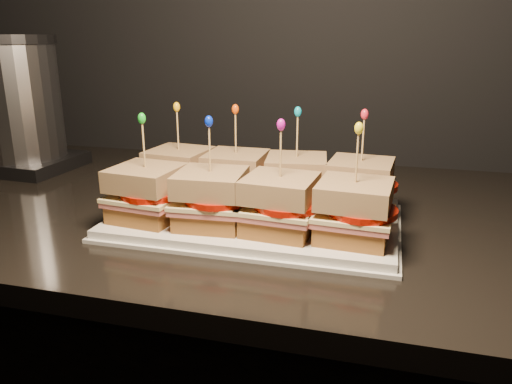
# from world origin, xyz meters

# --- Properties ---
(granite_slab) EXTENTS (2.61, 0.74, 0.03)m
(granite_slab) POSITION_xyz_m (-0.00, 1.64, 0.91)
(granite_slab) COLOR black
(granite_slab) RESTS_ON cabinet
(platter) EXTENTS (0.44, 0.27, 0.02)m
(platter) POSITION_xyz_m (-0.01, 1.55, 0.94)
(platter) COLOR white
(platter) RESTS_ON granite_slab
(platter_rim) EXTENTS (0.46, 0.29, 0.01)m
(platter_rim) POSITION_xyz_m (-0.01, 1.55, 0.93)
(platter_rim) COLOR white
(platter_rim) RESTS_ON granite_slab
(sandwich_0_bread_bot) EXTENTS (0.11, 0.11, 0.03)m
(sandwich_0_bread_bot) POSITION_xyz_m (-0.17, 1.61, 0.96)
(sandwich_0_bread_bot) COLOR brown
(sandwich_0_bread_bot) RESTS_ON platter
(sandwich_0_ham) EXTENTS (0.12, 0.11, 0.01)m
(sandwich_0_ham) POSITION_xyz_m (-0.17, 1.61, 0.98)
(sandwich_0_ham) COLOR #C75F55
(sandwich_0_ham) RESTS_ON sandwich_0_bread_bot
(sandwich_0_cheese) EXTENTS (0.12, 0.12, 0.01)m
(sandwich_0_cheese) POSITION_xyz_m (-0.17, 1.61, 0.98)
(sandwich_0_cheese) COLOR #F8E49E
(sandwich_0_cheese) RESTS_ON sandwich_0_ham
(sandwich_0_tomato) EXTENTS (0.10, 0.10, 0.01)m
(sandwich_0_tomato) POSITION_xyz_m (-0.16, 1.60, 0.99)
(sandwich_0_tomato) COLOR #AC1304
(sandwich_0_tomato) RESTS_ON sandwich_0_cheese
(sandwich_0_bread_top) EXTENTS (0.11, 0.11, 0.03)m
(sandwich_0_bread_top) POSITION_xyz_m (-0.17, 1.61, 1.01)
(sandwich_0_bread_top) COLOR #52280D
(sandwich_0_bread_top) RESTS_ON sandwich_0_tomato
(sandwich_0_pick) EXTENTS (0.00, 0.00, 0.09)m
(sandwich_0_pick) POSITION_xyz_m (-0.17, 1.61, 1.06)
(sandwich_0_pick) COLOR tan
(sandwich_0_pick) RESTS_ON sandwich_0_bread_top
(sandwich_0_frill) EXTENTS (0.01, 0.01, 0.02)m
(sandwich_0_frill) POSITION_xyz_m (-0.17, 1.61, 1.10)
(sandwich_0_frill) COLOR #F5B30F
(sandwich_0_frill) RESTS_ON sandwich_0_pick
(sandwich_1_bread_bot) EXTENTS (0.10, 0.10, 0.03)m
(sandwich_1_bread_bot) POSITION_xyz_m (-0.07, 1.61, 0.96)
(sandwich_1_bread_bot) COLOR brown
(sandwich_1_bread_bot) RESTS_ON platter
(sandwich_1_ham) EXTENTS (0.11, 0.10, 0.01)m
(sandwich_1_ham) POSITION_xyz_m (-0.07, 1.61, 0.98)
(sandwich_1_ham) COLOR #C75F55
(sandwich_1_ham) RESTS_ON sandwich_1_bread_bot
(sandwich_1_cheese) EXTENTS (0.11, 0.10, 0.01)m
(sandwich_1_cheese) POSITION_xyz_m (-0.07, 1.61, 0.98)
(sandwich_1_cheese) COLOR #F8E49E
(sandwich_1_cheese) RESTS_ON sandwich_1_ham
(sandwich_1_tomato) EXTENTS (0.10, 0.10, 0.01)m
(sandwich_1_tomato) POSITION_xyz_m (-0.05, 1.60, 0.99)
(sandwich_1_tomato) COLOR #AC1304
(sandwich_1_tomato) RESTS_ON sandwich_1_cheese
(sandwich_1_bread_top) EXTENTS (0.10, 0.10, 0.03)m
(sandwich_1_bread_top) POSITION_xyz_m (-0.07, 1.61, 1.01)
(sandwich_1_bread_top) COLOR #52280D
(sandwich_1_bread_top) RESTS_ON sandwich_1_tomato
(sandwich_1_pick) EXTENTS (0.00, 0.00, 0.09)m
(sandwich_1_pick) POSITION_xyz_m (-0.07, 1.61, 1.06)
(sandwich_1_pick) COLOR tan
(sandwich_1_pick) RESTS_ON sandwich_1_bread_top
(sandwich_1_frill) EXTENTS (0.01, 0.01, 0.02)m
(sandwich_1_frill) POSITION_xyz_m (-0.07, 1.61, 1.10)
(sandwich_1_frill) COLOR #E94906
(sandwich_1_frill) RESTS_ON sandwich_1_pick
(sandwich_2_bread_bot) EXTENTS (0.11, 0.11, 0.03)m
(sandwich_2_bread_bot) POSITION_xyz_m (0.04, 1.61, 0.96)
(sandwich_2_bread_bot) COLOR brown
(sandwich_2_bread_bot) RESTS_ON platter
(sandwich_2_ham) EXTENTS (0.12, 0.12, 0.01)m
(sandwich_2_ham) POSITION_xyz_m (0.04, 1.61, 0.98)
(sandwich_2_ham) COLOR #C75F55
(sandwich_2_ham) RESTS_ON sandwich_2_bread_bot
(sandwich_2_cheese) EXTENTS (0.12, 0.12, 0.01)m
(sandwich_2_cheese) POSITION_xyz_m (0.04, 1.61, 0.98)
(sandwich_2_cheese) COLOR #F8E49E
(sandwich_2_cheese) RESTS_ON sandwich_2_ham
(sandwich_2_tomato) EXTENTS (0.10, 0.10, 0.01)m
(sandwich_2_tomato) POSITION_xyz_m (0.05, 1.60, 0.99)
(sandwich_2_tomato) COLOR #AC1304
(sandwich_2_tomato) RESTS_ON sandwich_2_cheese
(sandwich_2_bread_top) EXTENTS (0.11, 0.11, 0.03)m
(sandwich_2_bread_top) POSITION_xyz_m (0.04, 1.61, 1.01)
(sandwich_2_bread_top) COLOR #52280D
(sandwich_2_bread_top) RESTS_ON sandwich_2_tomato
(sandwich_2_pick) EXTENTS (0.00, 0.00, 0.09)m
(sandwich_2_pick) POSITION_xyz_m (0.04, 1.61, 1.06)
(sandwich_2_pick) COLOR tan
(sandwich_2_pick) RESTS_ON sandwich_2_bread_top
(sandwich_2_frill) EXTENTS (0.01, 0.01, 0.02)m
(sandwich_2_frill) POSITION_xyz_m (0.04, 1.61, 1.10)
(sandwich_2_frill) COLOR #0996B3
(sandwich_2_frill) RESTS_ON sandwich_2_pick
(sandwich_3_bread_bot) EXTENTS (0.10, 0.10, 0.03)m
(sandwich_3_bread_bot) POSITION_xyz_m (0.15, 1.61, 0.96)
(sandwich_3_bread_bot) COLOR brown
(sandwich_3_bread_bot) RESTS_ON platter
(sandwich_3_ham) EXTENTS (0.11, 0.11, 0.01)m
(sandwich_3_ham) POSITION_xyz_m (0.15, 1.61, 0.98)
(sandwich_3_ham) COLOR #C75F55
(sandwich_3_ham) RESTS_ON sandwich_3_bread_bot
(sandwich_3_cheese) EXTENTS (0.12, 0.11, 0.01)m
(sandwich_3_cheese) POSITION_xyz_m (0.15, 1.61, 0.98)
(sandwich_3_cheese) COLOR #F8E49E
(sandwich_3_cheese) RESTS_ON sandwich_3_ham
(sandwich_3_tomato) EXTENTS (0.10, 0.10, 0.01)m
(sandwich_3_tomato) POSITION_xyz_m (0.16, 1.60, 0.99)
(sandwich_3_tomato) COLOR #AC1304
(sandwich_3_tomato) RESTS_ON sandwich_3_cheese
(sandwich_3_bread_top) EXTENTS (0.11, 0.11, 0.03)m
(sandwich_3_bread_top) POSITION_xyz_m (0.15, 1.61, 1.01)
(sandwich_3_bread_top) COLOR #52280D
(sandwich_3_bread_top) RESTS_ON sandwich_3_tomato
(sandwich_3_pick) EXTENTS (0.00, 0.00, 0.09)m
(sandwich_3_pick) POSITION_xyz_m (0.15, 1.61, 1.06)
(sandwich_3_pick) COLOR tan
(sandwich_3_pick) RESTS_ON sandwich_3_bread_top
(sandwich_3_frill) EXTENTS (0.01, 0.01, 0.02)m
(sandwich_3_frill) POSITION_xyz_m (0.15, 1.61, 1.10)
(sandwich_3_frill) COLOR red
(sandwich_3_frill) RESTS_ON sandwich_3_pick
(sandwich_4_bread_bot) EXTENTS (0.11, 0.11, 0.03)m
(sandwich_4_bread_bot) POSITION_xyz_m (-0.17, 1.48, 0.96)
(sandwich_4_bread_bot) COLOR brown
(sandwich_4_bread_bot) RESTS_ON platter
(sandwich_4_ham) EXTENTS (0.12, 0.11, 0.01)m
(sandwich_4_ham) POSITION_xyz_m (-0.17, 1.48, 0.98)
(sandwich_4_ham) COLOR #C75F55
(sandwich_4_ham) RESTS_ON sandwich_4_bread_bot
(sandwich_4_cheese) EXTENTS (0.12, 0.12, 0.01)m
(sandwich_4_cheese) POSITION_xyz_m (-0.17, 1.48, 0.98)
(sandwich_4_cheese) COLOR #F8E49E
(sandwich_4_cheese) RESTS_ON sandwich_4_ham
(sandwich_4_tomato) EXTENTS (0.10, 0.10, 0.01)m
(sandwich_4_tomato) POSITION_xyz_m (-0.16, 1.48, 0.99)
(sandwich_4_tomato) COLOR #AC1304
(sandwich_4_tomato) RESTS_ON sandwich_4_cheese
(sandwich_4_bread_top) EXTENTS (0.11, 0.11, 0.03)m
(sandwich_4_bread_top) POSITION_xyz_m (-0.17, 1.48, 1.01)
(sandwich_4_bread_top) COLOR #52280D
(sandwich_4_bread_top) RESTS_ON sandwich_4_tomato
(sandwich_4_pick) EXTENTS (0.00, 0.00, 0.09)m
(sandwich_4_pick) POSITION_xyz_m (-0.17, 1.48, 1.06)
(sandwich_4_pick) COLOR tan
(sandwich_4_pick) RESTS_ON sandwich_4_bread_top
(sandwich_4_frill) EXTENTS (0.01, 0.01, 0.02)m
(sandwich_4_frill) POSITION_xyz_m (-0.17, 1.48, 1.10)
(sandwich_4_frill) COLOR green
(sandwich_4_frill) RESTS_ON sandwich_4_pick
(sandwich_5_bread_bot) EXTENTS (0.10, 0.10, 0.03)m
(sandwich_5_bread_bot) POSITION_xyz_m (-0.07, 1.48, 0.96)
(sandwich_5_bread_bot) COLOR brown
(sandwich_5_bread_bot) RESTS_ON platter
(sandwich_5_ham) EXTENTS (0.11, 0.11, 0.01)m
(sandwich_5_ham) POSITION_xyz_m (-0.07, 1.48, 0.98)
(sandwich_5_ham) COLOR #C75F55
(sandwich_5_ham) RESTS_ON sandwich_5_bread_bot
(sandwich_5_cheese) EXTENTS (0.11, 0.11, 0.01)m
(sandwich_5_cheese) POSITION_xyz_m (-0.07, 1.48, 0.98)
(sandwich_5_cheese) COLOR #F8E49E
(sandwich_5_cheese) RESTS_ON sandwich_5_ham
(sandwich_5_tomato) EXTENTS (0.10, 0.10, 0.01)m
(sandwich_5_tomato) POSITION_xyz_m (-0.05, 1.48, 0.99)
(sandwich_5_tomato) COLOR #AC1304
(sandwich_5_tomato) RESTS_ON sandwich_5_cheese
(sandwich_5_bread_top) EXTENTS (0.10, 0.10, 0.03)m
(sandwich_5_bread_top) POSITION_xyz_m (-0.07, 1.48, 1.01)
(sandwich_5_bread_top) COLOR #52280D
(sandwich_5_bread_top) RESTS_ON sandwich_5_tomato
(sandwich_5_pick) EXTENTS (0.00, 0.00, 0.09)m
(sandwich_5_pick) POSITION_xyz_m (-0.07, 1.48, 1.06)
(sandwich_5_pick) COLOR tan
(sandwich_5_pick) RESTS_ON sandwich_5_bread_top
(sandwich_5_frill) EXTENTS (0.01, 0.01, 0.02)m
(sandwich_5_frill) POSITION_xyz_m (-0.07, 1.48, 1.10)
(sandwich_5_frill) COLOR #0624CD
(sandwich_5_frill) RESTS_ON sandwich_5_pick
(sandwich_6_bread_bot) EXTENTS (0.10, 0.10, 0.03)m
(sandwich_6_bread_bot) POSITION_xyz_m (0.04, 1.48, 0.96)
(sandwich_6_bread_bot) COLOR brown
(sandwich_6_bread_bot) RESTS_ON platter
(sandwich_6_ham) EXTENTS (0.11, 0.11, 0.01)m
(sandwich_6_ham) POSITION_xyz_m (0.04, 1.48, 0.98)
(sandwich_6_ham) COLOR #C75F55
(sandwich_6_ham) RESTS_ON sandwich_6_bread_bot
(sandwich_6_cheese) EXTENTS (0.12, 0.11, 0.01)m
(sandwich_6_cheese) POSITION_xyz_m (0.04, 1.48, 0.98)
(sandwich_6_cheese) COLOR #F8E49E
(sandwich_6_cheese) RESTS_ON sandwich_6_ham
(sandwich_6_tomato) EXTENTS (0.10, 0.10, 0.01)m
(sandwich_6_tomato) POSITION_xyz_m (0.05, 1.48, 0.99)
(sandwich_6_tomato) COLOR #AC1304
(sandwich_6_tomato) RESTS_ON sandwich_6_cheese
(sandwich_6_bread_top) EXTENTS (0.11, 0.11, 0.03)m
(sandwich_6_bread_top) POSITION_xyz_m (0.04, 1.48, 1.01)
(sandwich_6_bread_top) COLOR #52280D
(sandwich_6_bread_top) RESTS_ON sandwich_6_tomato
(sandwich_6_pick) EXTENTS (0.00, 0.00, 0.09)m
(sandwich_6_pick) POSITION_xyz_m (0.04, 1.48, 1.06)
(sandwich_6_pick) COLOR tan
(sandwich_6_pick) RESTS_ON sandwich_6_bread_top
(sandwich_6_frill) EXTENTS (0.01, 0.01, 0.02)m
(sandwich_6_frill) POSITION_xyz_m (0.04, 1.48, 1.10)
(sandwich_6_frill) COLOR #C011A1
(sandwich_6_frill) RESTS_ON sandwich_6_pick
(sandwich_7_bread_bot) EXTENTS (0.10, 0.10, 0.03)m
(sandwich_7_bread_bot) POSITION_xyz_m (0.15, 1.48, 0.96)
(sandwich_7_bread_bot) COLOR brown
(sandwich_7_bread_bot) RESTS_ON platter
(sandwich_7_ham) EXTENTS (0.11, 0.11, 0.01)m
(sandwich_7_ham) POSITION_xyz_m (0.15, 1.48, 0.98)
(sandwich_7_ham) COLOR #C75F55
(sandwich_7_ham) RESTS_ON sandwich_7_bread_bot
(sandwich_7_cheese) EXTENTS (0.12, 0.11, 0.01)m
(sandwich_7_cheese) POSITION_xyz_m (0.15, 1.48, 0.98)
(sandwich_7_cheese) COLOR #F8E49E
(sandwich_7_cheese) RESTS_ON sandwich_7_ham
(sandwich_7_tomato) EXTENTS (0.10, 0.10, 0.01)m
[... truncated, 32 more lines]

